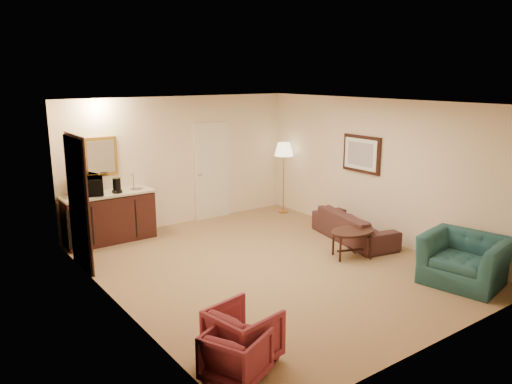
% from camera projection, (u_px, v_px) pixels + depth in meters
% --- Properties ---
extents(ground, '(6.00, 6.00, 0.00)m').
position_uv_depth(ground, '(270.00, 266.00, 8.06)').
color(ground, '#956E4C').
rests_on(ground, ground).
extents(room_walls, '(5.02, 6.01, 2.61)m').
position_uv_depth(room_walls, '(238.00, 155.00, 8.22)').
color(room_walls, beige).
rests_on(room_walls, ground).
extents(wetbar_cabinet, '(1.64, 0.58, 0.92)m').
position_uv_depth(wetbar_cabinet, '(109.00, 217.00, 9.16)').
color(wetbar_cabinet, '#361311').
rests_on(wetbar_cabinet, ground).
extents(sofa, '(0.90, 1.92, 0.72)m').
position_uv_depth(sofa, '(354.00, 221.00, 9.24)').
color(sofa, black).
rests_on(sofa, ground).
extents(teal_armchair, '(0.93, 1.24, 0.97)m').
position_uv_depth(teal_armchair, '(465.00, 252.00, 7.29)').
color(teal_armchair, '#20504F').
rests_on(teal_armchair, ground).
extents(rose_chair_near, '(0.72, 0.75, 0.67)m').
position_uv_depth(rose_chair_near, '(243.00, 332.00, 5.32)').
color(rose_chair_near, '#923045').
rests_on(rose_chair_near, ground).
extents(rose_chair_far, '(0.73, 0.74, 0.59)m').
position_uv_depth(rose_chair_far, '(236.00, 353.00, 5.00)').
color(rose_chair_far, '#923045').
rests_on(rose_chair_far, ground).
extents(coffee_table, '(0.99, 0.86, 0.48)m').
position_uv_depth(coffee_table, '(352.00, 244.00, 8.39)').
color(coffee_table, black).
rests_on(coffee_table, ground).
extents(floor_lamp, '(0.49, 0.49, 1.58)m').
position_uv_depth(floor_lamp, '(284.00, 178.00, 11.02)').
color(floor_lamp, '#B57F3C').
rests_on(floor_lamp, ground).
extents(waste_bin, '(0.28, 0.28, 0.30)m').
position_uv_depth(waste_bin, '(145.00, 228.00, 9.54)').
color(waste_bin, black).
rests_on(waste_bin, ground).
extents(microwave, '(0.64, 0.46, 0.39)m').
position_uv_depth(microwave, '(86.00, 185.00, 8.82)').
color(microwave, black).
rests_on(microwave, wetbar_cabinet).
extents(coffee_maker, '(0.18, 0.18, 0.28)m').
position_uv_depth(coffee_maker, '(117.00, 186.00, 9.01)').
color(coffee_maker, black).
rests_on(coffee_maker, wetbar_cabinet).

